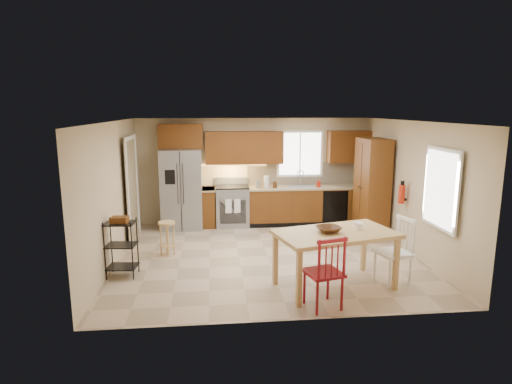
{
  "coord_description": "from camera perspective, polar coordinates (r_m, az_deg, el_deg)",
  "views": [
    {
      "loc": [
        -0.98,
        -7.59,
        2.74
      ],
      "look_at": [
        -0.17,
        0.4,
        1.15
      ],
      "focal_mm": 30.0,
      "sensor_mm": 36.0,
      "label": 1
    }
  ],
  "objects": [
    {
      "name": "base_cabinet_run",
      "position": [
        10.31,
        7.08,
        -1.73
      ],
      "size": [
        2.92,
        0.6,
        0.9
      ],
      "primitive_type": "cube",
      "color": "#5C3210",
      "rests_on": "floor"
    },
    {
      "name": "range_stove",
      "position": [
        10.05,
        -3.19,
        -1.94
      ],
      "size": [
        0.76,
        0.63,
        0.92
      ],
      "primitive_type": "cube",
      "color": "gray",
      "rests_on": "floor"
    },
    {
      "name": "doorway",
      "position": [
        9.2,
        -16.27,
        0.17
      ],
      "size": [
        0.04,
        0.95,
        2.1
      ],
      "primitive_type": "cube",
      "color": "#8C7A59",
      "rests_on": "wall_left"
    },
    {
      "name": "window_right",
      "position": [
        7.52,
        23.45,
        0.39
      ],
      "size": [
        0.04,
        1.02,
        1.32
      ],
      "primitive_type": "cube",
      "color": "white",
      "rests_on": "wall_right"
    },
    {
      "name": "wall_front",
      "position": [
        5.39,
        4.94,
        -4.88
      ],
      "size": [
        5.5,
        0.02,
        2.5
      ],
      "primitive_type": "cube",
      "color": "#CCB793",
      "rests_on": "ground"
    },
    {
      "name": "dining_table",
      "position": [
        6.76,
        10.45,
        -8.92
      ],
      "size": [
        1.98,
        1.42,
        0.87
      ],
      "primitive_type": null,
      "rotation": [
        0.0,
        0.0,
        0.25
      ],
      "color": "tan",
      "rests_on": "floor"
    },
    {
      "name": "chair_red",
      "position": [
        6.05,
        8.98,
        -10.41
      ],
      "size": [
        0.6,
        0.6,
        1.05
      ],
      "primitive_type": null,
      "rotation": [
        0.0,
        0.0,
        0.25
      ],
      "color": "maroon",
      "rests_on": "floor"
    },
    {
      "name": "refrigerator",
      "position": [
        9.91,
        -9.86,
        0.39
      ],
      "size": [
        0.92,
        0.75,
        1.82
      ],
      "primitive_type": "cube",
      "color": "gray",
      "rests_on": "floor"
    },
    {
      "name": "dishwasher",
      "position": [
        10.17,
        10.52,
        -2.0
      ],
      "size": [
        0.6,
        0.02,
        0.78
      ],
      "primitive_type": "cube",
      "color": "black",
      "rests_on": "floor"
    },
    {
      "name": "bar_stool",
      "position": [
        8.23,
        -11.75,
        -6.11
      ],
      "size": [
        0.35,
        0.35,
        0.65
      ],
      "primitive_type": null,
      "rotation": [
        0.0,
        0.0,
        0.12
      ],
      "color": "tan",
      "rests_on": "floor"
    },
    {
      "name": "undercab_glow",
      "position": [
        9.98,
        -3.28,
        3.64
      ],
      "size": [
        1.6,
        0.3,
        0.01
      ],
      "primitive_type": "cube",
      "color": "#FFBF66",
      "rests_on": "wall_back"
    },
    {
      "name": "utility_cart",
      "position": [
        7.39,
        -17.5,
        -7.16
      ],
      "size": [
        0.51,
        0.42,
        0.96
      ],
      "primitive_type": null,
      "rotation": [
        0.0,
        0.0,
        -0.09
      ],
      "color": "black",
      "rests_on": "floor"
    },
    {
      "name": "table_jar",
      "position": [
        6.83,
        13.5,
        -4.6
      ],
      "size": [
        0.18,
        0.18,
        0.17
      ],
      "primitive_type": "cylinder",
      "rotation": [
        0.0,
        0.0,
        0.25
      ],
      "color": "white",
      "rests_on": "dining_table"
    },
    {
      "name": "backsplash",
      "position": [
        10.44,
        6.83,
        2.5
      ],
      "size": [
        2.92,
        0.03,
        0.55
      ],
      "primitive_type": "cube",
      "color": "beige",
      "rests_on": "wall_back"
    },
    {
      "name": "canister_steel",
      "position": [
        9.95,
        0.24,
        1.07
      ],
      "size": [
        0.11,
        0.11,
        0.18
      ],
      "primitive_type": "cylinder",
      "color": "gray",
      "rests_on": "base_cabinet_run"
    },
    {
      "name": "wall_right",
      "position": [
        8.59,
        20.06,
        0.52
      ],
      "size": [
        0.02,
        5.0,
        2.5
      ],
      "primitive_type": "cube",
      "color": "#CCB793",
      "rests_on": "ground"
    },
    {
      "name": "sink",
      "position": [
        10.18,
        6.1,
        0.5
      ],
      "size": [
        0.62,
        0.46,
        0.16
      ],
      "primitive_type": "cube",
      "color": "gray",
      "rests_on": "base_cabinet_run"
    },
    {
      "name": "fire_extinguisher",
      "position": [
        8.7,
        18.86,
        -0.28
      ],
      "size": [
        0.12,
        0.12,
        0.36
      ],
      "primitive_type": "cylinder",
      "color": "#B8210C",
      "rests_on": "wall_right"
    },
    {
      "name": "window_back",
      "position": [
        10.34,
        5.87,
        5.09
      ],
      "size": [
        1.12,
        0.04,
        1.12
      ],
      "primitive_type": "cube",
      "color": "white",
      "rests_on": "wall_back"
    },
    {
      "name": "upper_left_block",
      "position": [
        9.98,
        -1.58,
        5.94
      ],
      "size": [
        1.8,
        0.35,
        0.75
      ],
      "primitive_type": "cube",
      "color": "#623010",
      "rests_on": "wall_back"
    },
    {
      "name": "paper_towel",
      "position": [
        9.96,
        1.39,
        1.37
      ],
      "size": [
        0.12,
        0.12,
        0.28
      ],
      "primitive_type": "cylinder",
      "color": "white",
      "rests_on": "base_cabinet_run"
    },
    {
      "name": "pantry",
      "position": [
        9.58,
        15.17,
        0.64
      ],
      "size": [
        0.5,
        0.95,
        2.1
      ],
      "primitive_type": "cube",
      "color": "#5C3210",
      "rests_on": "floor"
    },
    {
      "name": "floor",
      "position": [
        8.13,
        1.49,
        -8.5
      ],
      "size": [
        5.5,
        5.5,
        0.0
      ],
      "primitive_type": "plane",
      "color": "tan",
      "rests_on": "ground"
    },
    {
      "name": "ceiling",
      "position": [
        7.66,
        1.59,
        9.4
      ],
      "size": [
        5.5,
        5.0,
        0.02
      ],
      "primitive_type": "cube",
      "color": "silver",
      "rests_on": "ground"
    },
    {
      "name": "canister_wood",
      "position": [
        9.97,
        2.55,
        0.96
      ],
      "size": [
        0.1,
        0.1,
        0.14
      ],
      "primitive_type": "cylinder",
      "color": "#482913",
      "rests_on": "base_cabinet_run"
    },
    {
      "name": "soap_bottle",
      "position": [
        10.15,
        8.33,
        1.18
      ],
      "size": [
        0.09,
        0.09,
        0.19
      ],
      "primitive_type": "imported",
      "color": "#B8210C",
      "rests_on": "base_cabinet_run"
    },
    {
      "name": "chair_white",
      "position": [
        7.09,
        17.82,
        -7.56
      ],
      "size": [
        0.6,
        0.6,
        1.05
      ],
      "primitive_type": null,
      "rotation": [
        0.0,
        0.0,
        1.82
      ],
      "color": "white",
      "rests_on": "floor"
    },
    {
      "name": "table_bowl",
      "position": [
        6.59,
        9.66,
        -5.34
      ],
      "size": [
        0.44,
        0.44,
        0.09
      ],
      "primitive_type": "imported",
      "rotation": [
        0.0,
        0.0,
        0.25
      ],
      "color": "#482913",
      "rests_on": "dining_table"
    },
    {
      "name": "wall_left",
      "position": [
        7.93,
        -18.57,
        -0.22
      ],
      "size": [
        0.02,
        5.0,
        2.5
      ],
      "primitive_type": "cube",
      "color": "#CCB793",
      "rests_on": "ground"
    },
    {
      "name": "wall_back",
      "position": [
        10.25,
        -0.24,
        2.84
      ],
      "size": [
        5.5,
        0.02,
        2.5
      ],
      "primitive_type": "cube",
      "color": "#CCB793",
      "rests_on": "ground"
    },
    {
      "name": "base_cabinet_narrow",
      "position": [
        10.05,
        -6.33,
        -2.04
      ],
      "size": [
        0.3,
        0.6,
        0.9
      ],
      "primitive_type": "cube",
      "color": "#5C3210",
      "rests_on": "floor"
    },
    {
      "name": "upper_right_block",
      "position": [
        10.47,
        12.27,
        5.93
      ],
      "size": [
        1.0,
        0.35,
        0.75
      ],
      "primitive_type": "cube",
      "color": "#623010",
      "rests_on": "wall_back"
    },
    {
      "name": "upper_over_fridge",
      "position": [
        9.96,
        -10.01,
        7.35
      ],
      "size": [
        1.0,
        0.35,
        0.55
      ],
      "primitive_type": "cube",
      "color": "#623010",
      "rests_on": "wall_back"
    }
  ]
}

